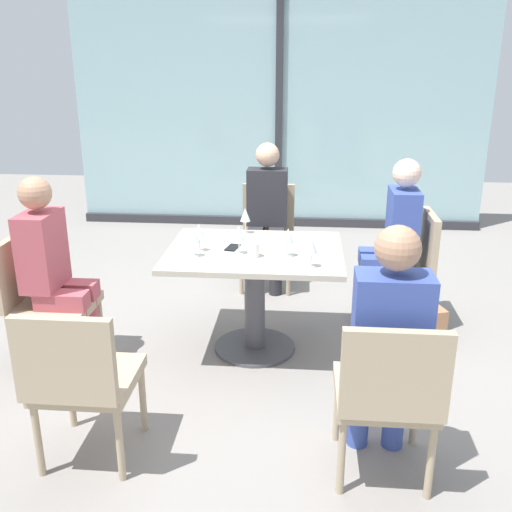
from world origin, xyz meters
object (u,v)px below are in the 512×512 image
at_px(person_near_window, 267,210).
at_px(wine_glass_1, 194,236).
at_px(wine_glass_4, 239,234).
at_px(coffee_cup, 254,250).
at_px(chair_near_window, 267,229).
at_px(person_side_end, 53,266).
at_px(wine_glass_5, 288,236).
at_px(wine_glass_0, 311,246).
at_px(wine_glass_2, 199,231).
at_px(chair_front_left, 80,376).
at_px(chair_front_right, 388,390).
at_px(chair_side_end, 40,295).
at_px(person_front_right, 388,339).
at_px(handbag_0, 422,328).
at_px(dining_table_main, 255,277).
at_px(person_far_right, 393,235).
at_px(wine_glass_3, 245,215).
at_px(chair_far_right, 406,262).
at_px(cell_phone_on_table, 233,247).

height_order(person_near_window, wine_glass_1, person_near_window).
distance_m(wine_glass_4, coffee_cup, 0.14).
bearing_deg(chair_near_window, wine_glass_4, -93.89).
bearing_deg(person_near_window, person_side_end, -129.39).
relative_size(chair_near_window, wine_glass_5, 4.70).
xyz_separation_m(person_side_end, wine_glass_0, (1.60, 0.03, 0.16)).
relative_size(wine_glass_2, coffee_cup, 2.06).
height_order(chair_front_left, person_side_end, person_side_end).
xyz_separation_m(chair_front_right, chair_side_end, (-2.06, 0.94, 0.00)).
relative_size(person_front_right, handbag_0, 4.20).
relative_size(dining_table_main, wine_glass_2, 6.21).
relative_size(person_far_right, person_side_end, 1.00).
relative_size(chair_side_end, wine_glass_0, 4.70).
xyz_separation_m(chair_front_right, wine_glass_2, (-1.07, 1.22, 0.37)).
bearing_deg(handbag_0, wine_glass_3, 151.38).
xyz_separation_m(wine_glass_0, wine_glass_3, (-0.47, 0.67, 0.00)).
height_order(wine_glass_0, wine_glass_4, same).
bearing_deg(dining_table_main, wine_glass_1, -155.30).
relative_size(chair_near_window, person_far_right, 0.69).
relative_size(chair_front_left, wine_glass_0, 4.70).
distance_m(chair_side_end, person_front_right, 2.23).
xyz_separation_m(chair_far_right, person_far_right, (-0.11, 0.00, 0.20)).
bearing_deg(chair_near_window, chair_side_end, -129.80).
distance_m(person_near_window, wine_glass_3, 0.82).
bearing_deg(person_far_right, wine_glass_3, -172.85).
xyz_separation_m(wine_glass_2, coffee_cup, (0.36, -0.09, -0.09)).
height_order(person_front_right, wine_glass_0, person_front_right).
bearing_deg(wine_glass_3, wine_glass_1, -116.69).
height_order(chair_front_left, wine_glass_3, wine_glass_3).
bearing_deg(wine_glass_4, chair_front_left, -117.91).
relative_size(chair_front_left, person_near_window, 0.69).
height_order(chair_side_end, person_side_end, person_side_end).
bearing_deg(wine_glass_0, person_far_right, 53.25).
distance_m(chair_side_end, person_near_window, 2.02).
height_order(wine_glass_3, coffee_cup, wine_glass_3).
height_order(chair_front_right, wine_glass_3, wine_glass_3).
relative_size(person_side_end, wine_glass_1, 6.81).
relative_size(wine_glass_3, handbag_0, 0.62).
distance_m(person_front_right, wine_glass_3, 1.75).
height_order(wine_glass_0, coffee_cup, wine_glass_0).
relative_size(chair_front_right, wine_glass_0, 4.70).
bearing_deg(chair_side_end, wine_glass_5, 8.03).
xyz_separation_m(person_front_right, wine_glass_2, (-1.07, 1.11, 0.16)).
xyz_separation_m(chair_front_right, cell_phone_on_table, (-0.87, 1.29, 0.24)).
bearing_deg(wine_glass_0, wine_glass_4, 155.15).
relative_size(person_far_right, wine_glass_4, 6.81).
bearing_deg(person_near_window, chair_far_right, -31.48).
height_order(person_far_right, person_front_right, same).
bearing_deg(chair_near_window, wine_glass_3, -96.30).
xyz_separation_m(person_far_right, wine_glass_5, (-0.75, -0.62, 0.16)).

